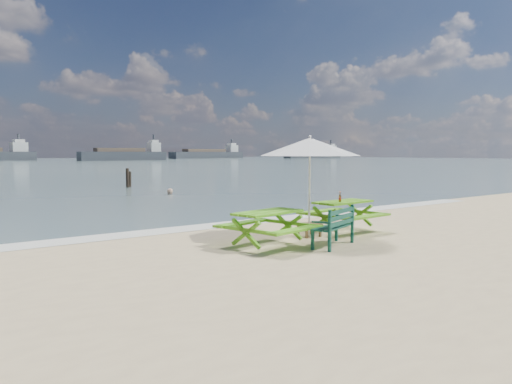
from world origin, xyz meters
TOP-DOWN VIEW (x-y plane):
  - foam_strip at (0.00, 4.60)m, footprint 22.00×0.90m
  - picnic_table_left at (-1.39, 1.44)m, footprint 1.85×1.99m
  - picnic_table_right at (1.41, 1.92)m, footprint 1.68×1.84m
  - park_bench at (-0.28, 0.64)m, footprint 1.36×0.85m
  - side_table at (0.17, 1.84)m, footprint 0.54×0.54m
  - patio_umbrella at (0.17, 1.84)m, footprint 2.71×2.71m
  - beer_bottle at (1.19, 1.82)m, footprint 0.06×0.06m
  - swimmer at (3.14, 14.46)m, footprint 0.67×0.55m
  - mooring_pilings at (3.48, 19.96)m, footprint 0.57×0.77m
  - cargo_ships at (44.04, 123.58)m, footprint 152.86×37.21m

SIDE VIEW (x-z plane):
  - swimmer at x=3.14m, z-range -1.33..0.26m
  - foam_strip at x=0.00m, z-range 0.00..0.01m
  - side_table at x=0.17m, z-range 0.01..0.31m
  - park_bench at x=-0.28m, z-range -0.15..0.64m
  - picnic_table_left at x=-1.39m, z-range -0.01..0.73m
  - picnic_table_right at x=1.41m, z-range -0.01..0.74m
  - mooring_pilings at x=3.48m, z-range -0.24..1.04m
  - beer_bottle at x=1.19m, z-range 0.71..0.96m
  - cargo_ships at x=44.04m, z-range -1.02..3.38m
  - patio_umbrella at x=0.17m, z-range 0.94..3.23m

